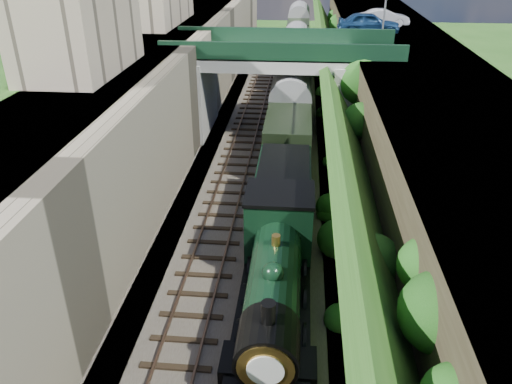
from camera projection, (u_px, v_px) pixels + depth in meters
name	position (u px, v px, depth m)	size (l,w,h in m)	color
trackbed	(271.00, 153.00, 33.98)	(10.00, 90.00, 0.20)	#473F38
retaining_wall	(188.00, 103.00, 32.87)	(1.00, 90.00, 7.00)	#756B56
street_plateau_left	(136.00, 101.00, 33.15)	(6.00, 90.00, 7.00)	#262628
street_plateau_right	(420.00, 115.00, 31.82)	(8.00, 90.00, 6.25)	#262628
embankment_slope	(351.00, 124.00, 30.99)	(4.72, 90.00, 6.52)	#1E4714
track_left	(241.00, 150.00, 34.08)	(2.50, 90.00, 0.20)	black
track_right	(288.00, 152.00, 33.82)	(2.50, 90.00, 0.20)	black
road_bridge	(288.00, 81.00, 35.62)	(16.00, 6.40, 7.25)	gray
building_near	(79.00, 31.00, 25.35)	(4.00, 8.00, 4.00)	gray
tree	(362.00, 81.00, 33.27)	(3.60, 3.80, 6.60)	black
car_blue	(369.00, 23.00, 39.81)	(1.97, 4.90, 1.67)	navy
car_silver	(384.00, 18.00, 43.37)	(1.46, 4.20, 1.38)	#B6B5BA
locomotive	(275.00, 278.00, 18.72)	(3.10, 10.22, 3.83)	black
tender	(283.00, 194.00, 25.36)	(2.70, 6.00, 3.05)	black
coach_front	(291.00, 109.00, 36.30)	(2.90, 18.00, 3.70)	black
coach_middle	(296.00, 54.00, 52.93)	(2.90, 18.00, 3.70)	black
coach_rear	(299.00, 26.00, 69.55)	(2.90, 18.00, 3.70)	black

